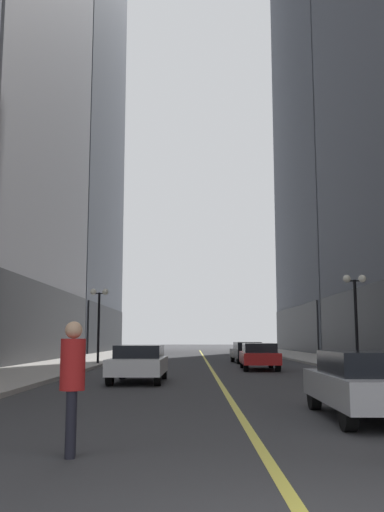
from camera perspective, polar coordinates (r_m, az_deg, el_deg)
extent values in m
plane|color=#38383A|center=(39.37, 1.37, -10.50)|extent=(200.00, 200.00, 0.00)
cube|color=#ADA8A0|center=(40.02, -10.72, -10.21)|extent=(4.50, 78.00, 0.15)
cube|color=#ADA8A0|center=(40.43, 13.33, -10.12)|extent=(4.50, 78.00, 0.15)
cube|color=#E5D64C|center=(39.37, 1.37, -10.49)|extent=(0.16, 70.00, 0.01)
cube|color=#2C2C2E|center=(40.01, -14.09, -6.64)|extent=(0.50, 22.80, 5.00)
cube|color=black|center=(65.05, -8.66, -7.30)|extent=(0.50, 24.70, 5.00)
cube|color=#212327|center=(40.53, 16.63, -6.56)|extent=(0.50, 22.80, 5.00)
cube|color=slate|center=(74.21, 14.37, 18.08)|extent=(12.24, 26.00, 68.25)
cube|color=#212327|center=(65.37, 10.20, -7.27)|extent=(0.50, 24.70, 5.00)
cube|color=#B7B7BC|center=(12.04, 16.91, -12.55)|extent=(1.79, 4.30, 0.55)
cube|color=black|center=(11.80, 17.10, -10.32)|extent=(1.55, 2.42, 0.50)
cylinder|color=black|center=(13.34, 12.03, -13.45)|extent=(0.23, 0.64, 0.64)
cylinder|color=black|center=(13.69, 18.26, -13.08)|extent=(0.23, 0.64, 0.64)
cylinder|color=black|center=(10.44, 15.25, -14.85)|extent=(0.23, 0.64, 0.64)
cube|color=silver|center=(21.03, -5.43, -10.85)|extent=(1.92, 4.55, 0.55)
cube|color=black|center=(21.24, -5.34, -9.54)|extent=(1.66, 2.56, 0.50)
cylinder|color=black|center=(19.40, -3.55, -11.91)|extent=(0.23, 0.64, 0.64)
cylinder|color=black|center=(19.58, -8.33, -11.81)|extent=(0.23, 0.64, 0.64)
cylinder|color=black|center=(22.55, -2.93, -11.39)|extent=(0.23, 0.64, 0.64)
cylinder|color=black|center=(22.71, -7.05, -11.32)|extent=(0.23, 0.64, 0.64)
cube|color=#B21919|center=(29.28, 6.61, -10.07)|extent=(1.92, 4.81, 0.55)
cube|color=black|center=(29.03, 6.64, -9.15)|extent=(1.64, 2.72, 0.50)
cylinder|color=black|center=(30.90, 4.94, -10.51)|extent=(0.24, 0.65, 0.64)
cylinder|color=black|center=(31.02, 7.79, -10.45)|extent=(0.24, 0.65, 0.64)
cylinder|color=black|center=(27.58, 5.31, -10.78)|extent=(0.24, 0.65, 0.64)
cylinder|color=black|center=(27.71, 8.50, -10.72)|extent=(0.24, 0.65, 0.64)
cube|color=black|center=(37.08, 5.41, -9.69)|extent=(1.91, 4.40, 0.55)
cube|color=black|center=(36.85, 5.45, -8.96)|extent=(1.62, 2.49, 0.50)
cylinder|color=black|center=(38.49, 3.99, -10.06)|extent=(0.25, 0.65, 0.64)
cylinder|color=black|center=(38.69, 6.18, -10.02)|extent=(0.25, 0.65, 0.64)
cylinder|color=black|center=(35.49, 4.58, -10.21)|extent=(0.25, 0.65, 0.64)
cylinder|color=black|center=(35.71, 6.95, -10.16)|extent=(0.25, 0.65, 0.64)
cylinder|color=black|center=(8.07, -12.14, -16.16)|extent=(0.14, 0.14, 0.88)
cylinder|color=black|center=(8.23, -12.07, -16.01)|extent=(0.14, 0.14, 0.88)
cylinder|color=#B21E1E|center=(8.07, -11.94, -10.56)|extent=(0.39, 0.39, 0.69)
sphere|color=tan|center=(8.07, -11.84, -7.26)|extent=(0.24, 0.24, 0.24)
cylinder|color=black|center=(33.61, -9.43, -7.20)|extent=(0.14, 0.14, 4.20)
cylinder|color=black|center=(33.71, -9.35, -3.72)|extent=(0.80, 0.06, 0.06)
sphere|color=white|center=(33.77, -9.93, -3.54)|extent=(0.36, 0.36, 0.36)
sphere|color=white|center=(33.66, -8.76, -3.56)|extent=(0.36, 0.36, 0.36)
cylinder|color=black|center=(26.81, 16.02, -6.77)|extent=(0.14, 0.14, 4.20)
cylinder|color=black|center=(26.92, 15.85, -2.41)|extent=(0.80, 0.06, 0.06)
sphere|color=white|center=(26.84, 15.12, -2.21)|extent=(0.36, 0.36, 0.36)
sphere|color=white|center=(27.03, 16.56, -2.19)|extent=(0.36, 0.36, 0.36)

